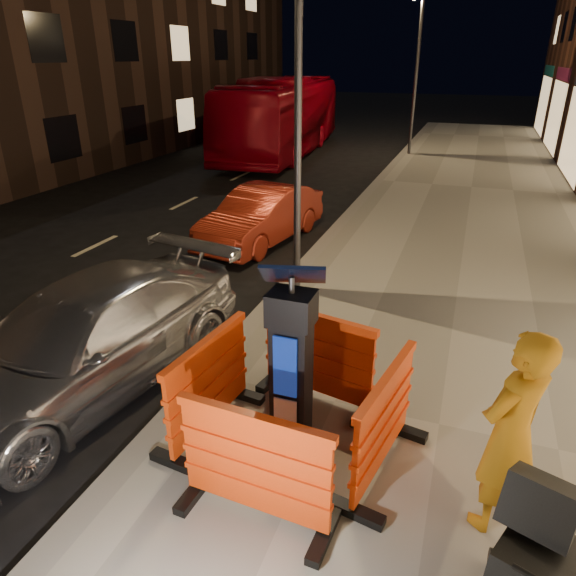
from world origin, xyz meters
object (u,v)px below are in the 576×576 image
(parking_kiosk, at_px, (291,367))
(barrier_back, at_px, (318,358))
(barrier_bldgside, at_px, (383,424))
(stroller, at_px, (535,569))
(bus_doubledecker, at_px, (283,154))
(car_silver, at_px, (93,385))
(barrier_kerbside, at_px, (209,386))
(car_red, at_px, (262,241))
(barrier_front, at_px, (255,468))
(man, at_px, (511,434))

(parking_kiosk, xyz_separation_m, barrier_back, (0.00, 0.95, -0.45))
(barrier_back, relative_size, barrier_bldgside, 1.00)
(stroller, bearing_deg, bus_doubledecker, 135.20)
(barrier_bldgside, distance_m, car_silver, 3.98)
(parking_kiosk, distance_m, barrier_back, 1.05)
(barrier_back, distance_m, car_silver, 3.08)
(parking_kiosk, relative_size, bus_doubledecker, 0.18)
(barrier_kerbside, relative_size, car_red, 0.39)
(barrier_front, xyz_separation_m, barrier_back, (0.00, 1.90, 0.00))
(barrier_back, bearing_deg, stroller, -31.70)
(barrier_bldgside, height_order, bus_doubledecker, bus_doubledecker)
(barrier_front, relative_size, car_silver, 0.31)
(man, bearing_deg, bus_doubledecker, -114.23)
(barrier_back, height_order, car_red, barrier_back)
(barrier_kerbside, height_order, car_silver, barrier_kerbside)
(barrier_kerbside, bearing_deg, barrier_back, -38.30)
(parking_kiosk, xyz_separation_m, car_red, (-3.03, 6.53, -1.18))
(car_silver, xyz_separation_m, bus_doubledecker, (-3.73, 17.46, 0.00))
(barrier_bldgside, distance_m, stroller, 1.73)
(barrier_kerbside, height_order, bus_doubledecker, bus_doubledecker)
(car_silver, bearing_deg, man, 2.34)
(barrier_kerbside, height_order, stroller, barrier_kerbside)
(bus_doubledecker, bearing_deg, barrier_kerbside, -77.48)
(car_silver, bearing_deg, barrier_bldgside, 4.00)
(car_silver, distance_m, car_red, 6.12)
(parking_kiosk, relative_size, car_red, 0.54)
(barrier_front, distance_m, bus_doubledecker, 19.98)
(barrier_back, relative_size, car_silver, 0.31)
(barrier_front, height_order, car_red, barrier_front)
(bus_doubledecker, bearing_deg, barrier_bldgside, -72.14)
(barrier_bldgside, xyz_separation_m, man, (1.08, -0.26, 0.40))
(barrier_back, bearing_deg, barrier_kerbside, -123.30)
(car_silver, height_order, bus_doubledecker, bus_doubledecker)
(car_silver, bearing_deg, barrier_back, 20.43)
(barrier_bldgside, xyz_separation_m, bus_doubledecker, (-7.63, 17.87, -0.72))
(barrier_front, bearing_deg, barrier_back, 93.70)
(barrier_front, relative_size, bus_doubledecker, 0.13)
(car_red, height_order, stroller, stroller)
(barrier_bldgside, bearing_deg, barrier_front, 145.70)
(car_red, xyz_separation_m, stroller, (5.26, -7.68, 0.70))
(barrier_front, xyz_separation_m, stroller, (2.23, -0.21, -0.02))
(barrier_kerbside, xyz_separation_m, car_red, (-2.08, 6.53, -0.72))
(parking_kiosk, distance_m, bus_doubledecker, 19.11)
(barrier_back, bearing_deg, man, -19.07)
(barrier_front, xyz_separation_m, car_silver, (-2.94, 1.36, -0.72))
(car_silver, xyz_separation_m, stroller, (5.17, -1.57, 0.70))
(barrier_kerbside, height_order, car_red, barrier_kerbside)
(car_red, relative_size, stroller, 3.48)
(barrier_kerbside, bearing_deg, man, -88.26)
(bus_doubledecker, xyz_separation_m, stroller, (8.91, -19.03, 0.70))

